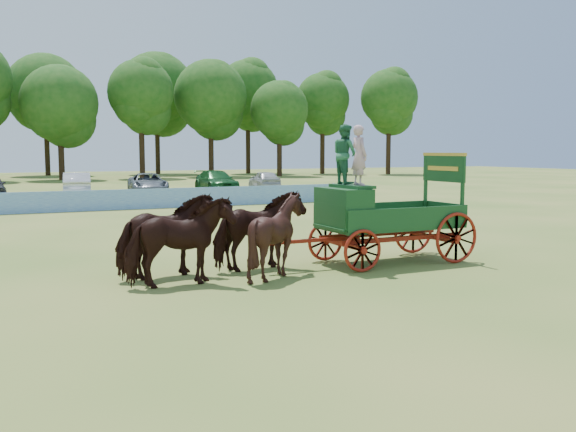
% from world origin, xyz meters
% --- Properties ---
extents(ground, '(160.00, 160.00, 0.00)m').
position_xyz_m(ground, '(0.00, 0.00, 0.00)').
color(ground, olive).
rests_on(ground, ground).
extents(horse_lead_left, '(2.45, 1.21, 2.02)m').
position_xyz_m(horse_lead_left, '(-3.50, -1.54, 1.01)').
color(horse_lead_left, black).
rests_on(horse_lead_left, ground).
extents(horse_lead_right, '(2.59, 1.66, 2.02)m').
position_xyz_m(horse_lead_right, '(-3.50, -0.44, 1.01)').
color(horse_lead_right, black).
rests_on(horse_lead_right, ground).
extents(horse_wheel_left, '(2.04, 1.87, 2.03)m').
position_xyz_m(horse_wheel_left, '(-1.10, -1.54, 1.01)').
color(horse_wheel_left, black).
rests_on(horse_wheel_left, ground).
extents(horse_wheel_right, '(2.58, 1.58, 2.02)m').
position_xyz_m(horse_wheel_right, '(-1.10, -0.44, 1.01)').
color(horse_wheel_right, black).
rests_on(horse_wheel_right, ground).
extents(farm_dray, '(6.00, 2.00, 3.75)m').
position_xyz_m(farm_dray, '(1.85, -0.95, 1.66)').
color(farm_dray, '#9D1E0F').
rests_on(farm_dray, ground).
extents(sponsor_banner, '(26.00, 0.08, 1.05)m').
position_xyz_m(sponsor_banner, '(-1.00, 18.00, 0.53)').
color(sponsor_banner, blue).
rests_on(sponsor_banner, ground).
extents(parked_cars, '(41.31, 7.17, 1.61)m').
position_xyz_m(parked_cars, '(-6.02, 29.96, 0.76)').
color(parked_cars, silver).
rests_on(parked_cars, ground).
extents(treeline, '(91.82, 23.61, 15.55)m').
position_xyz_m(treeline, '(-4.41, 59.88, 9.42)').
color(treeline, '#382314').
rests_on(treeline, ground).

